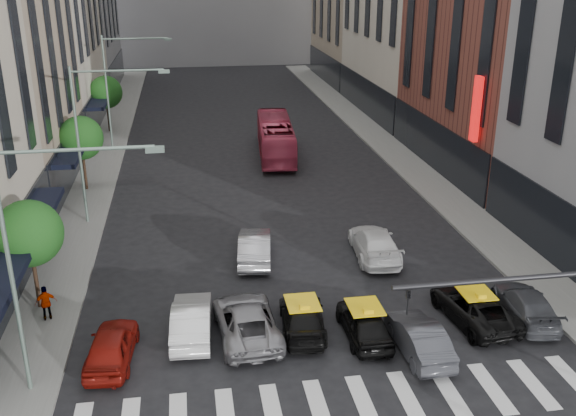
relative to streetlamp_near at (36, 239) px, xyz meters
name	(u,v)px	position (x,y,z in m)	size (l,w,h in m)	color
sidewalk_left	(98,172)	(-1.46, 26.00, -5.83)	(3.00, 96.00, 0.15)	slate
sidewalk_right	(400,157)	(21.54, 26.00, -5.83)	(3.00, 96.00, 0.15)	slate
tree_near	(29,234)	(-1.76, 6.00, -2.25)	(2.88, 2.88, 4.95)	black
tree_mid	(81,138)	(-1.76, 22.00, -2.25)	(2.88, 2.88, 4.95)	black
tree_far	(106,92)	(-1.76, 38.00, -2.25)	(2.88, 2.88, 4.95)	black
streetlamp_near	(36,239)	(0.00, 0.00, 0.00)	(5.38, 0.25, 9.00)	gray
streetlamp_mid	(94,125)	(0.00, 16.00, 0.00)	(5.38, 0.25, 9.00)	gray
streetlamp_far	(118,77)	(0.00, 32.00, 0.00)	(5.38, 0.25, 9.00)	gray
liberty_sign	(476,109)	(22.64, 16.00, 0.10)	(0.30, 0.70, 4.00)	red
car_red	(111,346)	(1.78, 1.41, -5.20)	(1.65, 4.11, 1.40)	maroon
car_white_front	(192,319)	(4.84, 2.81, -5.17)	(1.55, 4.46, 1.47)	silver
car_silver	(246,320)	(7.06, 2.40, -5.19)	(2.37, 5.14, 1.43)	gray
taxi_left	(302,317)	(9.39, 2.44, -5.26)	(1.79, 4.41, 1.28)	black
taxi_center	(364,322)	(11.77, 1.53, -5.21)	(1.64, 4.07, 1.39)	black
car_grey_mid	(419,337)	(13.58, 0.09, -5.21)	(1.47, 4.21, 1.39)	#38393F
taxi_right	(474,307)	(16.74, 2.05, -5.23)	(2.22, 4.82, 1.34)	black
car_grey_curb	(526,304)	(19.03, 1.90, -5.25)	(1.85, 4.54, 1.32)	#404248
car_row2_left	(255,247)	(8.20, 9.50, -5.14)	(1.61, 4.62, 1.52)	#AEADB3
car_row2_right	(375,243)	(14.38, 8.92, -5.15)	(2.12, 5.23, 1.52)	silver
bus	(276,138)	(11.97, 28.18, -4.41)	(2.51, 10.74, 2.99)	#BC3754
pedestrian_far	(46,303)	(-1.20, 4.83, -4.98)	(0.91, 0.38, 1.55)	gray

